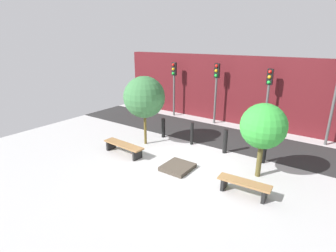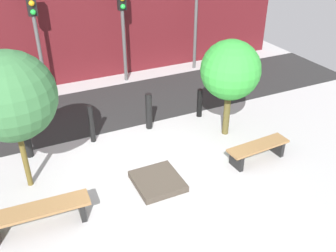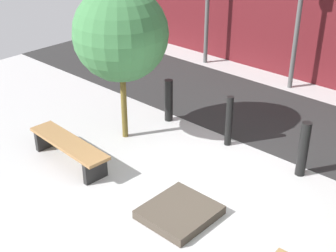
% 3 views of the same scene
% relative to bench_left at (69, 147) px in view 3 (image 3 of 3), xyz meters
% --- Properties ---
extents(ground_plane, '(18.00, 18.00, 0.00)m').
position_rel_bench_left_xyz_m(ground_plane, '(2.63, 0.39, -0.34)').
color(ground_plane, '#A9A9A9').
extents(road_strip, '(18.00, 3.03, 0.01)m').
position_rel_bench_left_xyz_m(road_strip, '(2.63, 4.39, -0.33)').
color(road_strip, '#262626').
rests_on(road_strip, ground).
extents(bench_left, '(2.02, 0.58, 0.46)m').
position_rel_bench_left_xyz_m(bench_left, '(0.00, 0.00, 0.00)').
color(bench_left, black).
rests_on(bench_left, ground).
extents(planter_bed, '(1.03, 1.12, 0.15)m').
position_rel_bench_left_xyz_m(planter_bed, '(2.63, 0.20, -0.26)').
color(planter_bed, '#40382F').
rests_on(planter_bed, ground).
extents(tree_behind_left_bench, '(1.86, 1.86, 3.16)m').
position_rel_bench_left_xyz_m(tree_behind_left_bench, '(0.00, 1.44, 1.88)').
color(tree_behind_left_bench, brown).
rests_on(tree_behind_left_bench, ground).
extents(bollard_far_left, '(0.18, 0.18, 0.97)m').
position_rel_bench_left_xyz_m(bollard_far_left, '(0.16, 2.63, 0.15)').
color(bollard_far_left, black).
rests_on(bollard_far_left, ground).
extents(bollard_left, '(0.14, 0.14, 1.07)m').
position_rel_bench_left_xyz_m(bollard_left, '(1.81, 2.63, 0.20)').
color(bollard_left, black).
rests_on(bollard_left, ground).
extents(bollard_center, '(0.18, 0.18, 1.07)m').
position_rel_bench_left_xyz_m(bollard_center, '(3.45, 2.63, 0.19)').
color(bollard_center, black).
rests_on(bollard_center, ground).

